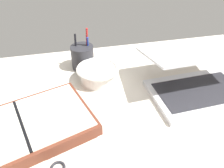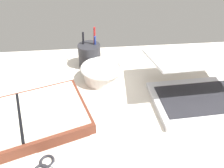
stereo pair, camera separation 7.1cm
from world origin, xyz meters
The scene contains 7 objects.
desk_top centered at (0.00, 0.00, 1.00)cm, with size 140.00×100.00×2.00cm, color beige.
laptop centered at (29.39, 9.85, 7.13)cm, with size 34.87×32.65×15.34cm.
bowl centered at (-3.64, 23.43, 5.29)cm, with size 16.01×16.01×5.90cm.
pen_cup centered at (-7.97, 34.39, 6.87)cm, with size 9.20×9.20×16.77cm.
planner centered at (-28.93, 1.98, 4.02)cm, with size 43.89×34.29×4.23cm.
scissors centered at (-18.88, -13.52, 2.34)cm, with size 14.08×9.59×0.80cm.
paper_sheet_front centered at (2.41, -10.30, 2.08)cm, with size 19.98×26.55×0.16cm, color white.
Camera 2 is at (-6.72, -45.79, 51.50)cm, focal length 35.00 mm.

